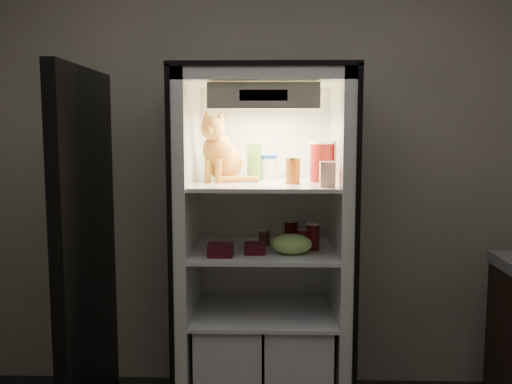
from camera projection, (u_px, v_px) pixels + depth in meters
room_shell at (258, 113)px, 1.60m from camera, size 3.60×3.60×3.60m
refrigerator at (264, 273)px, 3.07m from camera, size 0.90×0.72×1.88m
fridge_door at (87, 265)px, 2.74m from camera, size 0.09×0.87×1.85m
tabby_cat at (221, 155)px, 2.99m from camera, size 0.31×0.37×0.37m
parmesan_shaker at (254, 162)px, 3.03m from camera, size 0.08×0.08×0.20m
mayo_tub at (268, 167)px, 3.08m from camera, size 0.10×0.10×0.13m
salsa_jar at (293, 171)px, 2.87m from camera, size 0.07×0.07×0.13m
pepper_jar at (322, 161)px, 2.97m from camera, size 0.13×0.13×0.21m
cream_carton at (327, 174)px, 2.72m from camera, size 0.07×0.07×0.12m
soda_can_a at (291, 233)px, 3.06m from camera, size 0.07×0.07×0.13m
soda_can_b at (312, 237)px, 2.95m from camera, size 0.07×0.07×0.14m
soda_can_c at (303, 240)px, 2.94m from camera, size 0.06×0.06×0.11m
condiment_jar at (264, 237)px, 3.07m from camera, size 0.06×0.06×0.08m
grape_bag at (292, 244)px, 2.86m from camera, size 0.21×0.15×0.10m
berry_box_left at (221, 250)px, 2.82m from camera, size 0.12×0.12×0.06m
berry_box_right at (255, 248)px, 2.87m from camera, size 0.11×0.11×0.05m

